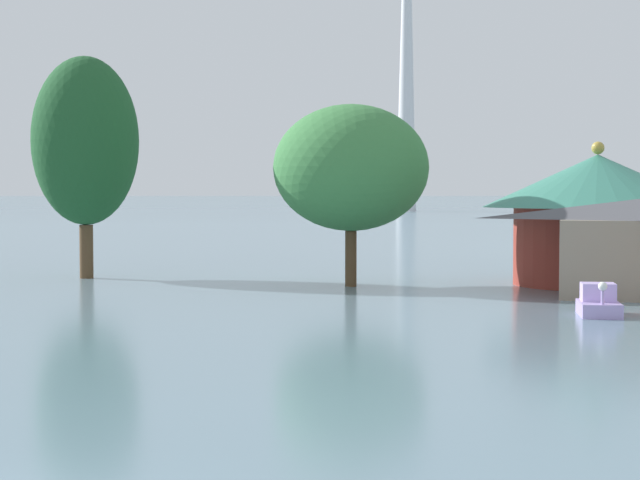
{
  "coord_description": "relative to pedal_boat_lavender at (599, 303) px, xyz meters",
  "views": [
    {
      "loc": [
        9.75,
        -14.04,
        5.15
      ],
      "look_at": [
        -0.0,
        21.06,
        3.45
      ],
      "focal_mm": 59.65,
      "sensor_mm": 36.0,
      "label": 1
    }
  ],
  "objects": [
    {
      "name": "pedal_boat_lavender",
      "position": [
        0.0,
        0.0,
        0.0
      ],
      "size": [
        1.96,
        2.92,
        1.49
      ],
      "rotation": [
        0.0,
        0.0,
        -1.43
      ],
      "color": "#B299D8",
      "rests_on": "ground"
    },
    {
      "name": "green_roof_pavilion",
      "position": [
        -0.33,
        14.65,
        3.61
      ],
      "size": [
        12.44,
        12.44,
        7.8
      ],
      "color": "#993328",
      "rests_on": "ground"
    },
    {
      "name": "shoreline_tree_tall_left",
      "position": [
        -29.25,
        11.17,
        7.5
      ],
      "size": [
        6.21,
        6.21,
        12.97
      ],
      "color": "brown",
      "rests_on": "ground"
    },
    {
      "name": "shoreline_tree_mid",
      "position": [
        -13.03,
        10.2,
        5.84
      ],
      "size": [
        8.34,
        8.34,
        9.75
      ],
      "color": "brown",
      "rests_on": "ground"
    }
  ]
}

